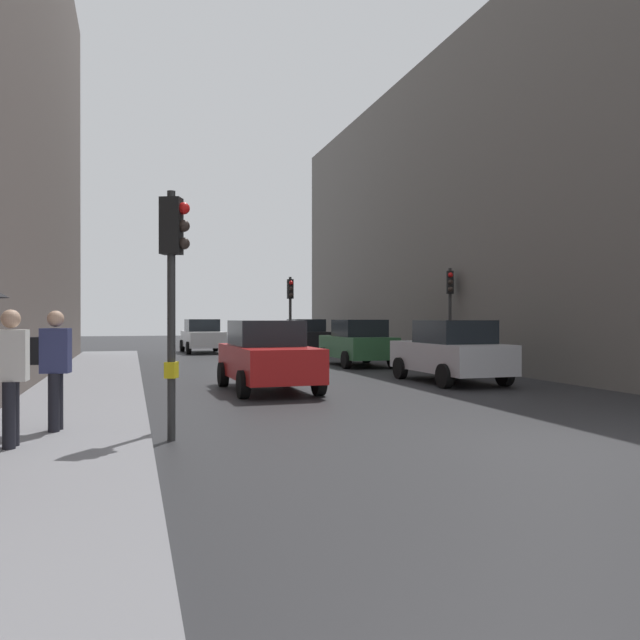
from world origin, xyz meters
TOP-DOWN VIEW (x-y plane):
  - ground_plane at (0.00, 0.00)m, footprint 120.00×120.00m
  - sidewalk_kerb at (-6.93, 6.00)m, footprint 2.57×40.00m
  - building_facade_right at (11.64, 16.81)m, footprint 12.00×32.90m
  - traffic_light_far_median at (0.67, 19.13)m, footprint 0.25×0.43m
  - traffic_light_near_right at (-5.32, 2.17)m, footprint 0.45×0.34m
  - traffic_light_mid_street at (5.33, 13.53)m, footprint 0.33×0.45m
  - car_silver_hatchback at (2.73, 8.64)m, footprint 2.09×4.24m
  - car_green_estate at (2.38, 15.37)m, footprint 2.02×4.20m
  - car_white_compact at (-2.33, 26.32)m, footprint 2.15×4.27m
  - car_red_sedan at (-2.63, 8.20)m, footprint 2.12×4.25m
  - car_dark_suv at (2.91, 24.97)m, footprint 2.04×4.21m
  - pedestrian_with_black_backpack at (-7.44, 1.47)m, footprint 0.62×0.36m
  - pedestrian_with_grey_backpack at (-7.02, 2.61)m, footprint 0.64×0.38m

SIDE VIEW (x-z plane):
  - ground_plane at x=0.00m, z-range 0.00..0.00m
  - sidewalk_kerb at x=-6.93m, z-range 0.00..0.16m
  - car_silver_hatchback at x=2.73m, z-range 0.00..1.76m
  - car_green_estate at x=2.38m, z-range 0.00..1.76m
  - car_white_compact at x=-2.33m, z-range 0.00..1.76m
  - car_red_sedan at x=-2.63m, z-range 0.00..1.76m
  - car_dark_suv at x=2.91m, z-range 0.00..1.76m
  - pedestrian_with_black_backpack at x=-7.44m, z-range 0.28..2.05m
  - pedestrian_with_grey_backpack at x=-7.02m, z-range 0.28..2.05m
  - traffic_light_far_median at x=0.67m, z-range 0.68..4.28m
  - traffic_light_mid_street at x=5.33m, z-range 0.69..4.35m
  - traffic_light_near_right at x=-5.32m, z-range 0.70..4.41m
  - building_facade_right at x=11.64m, z-range 0.00..12.51m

